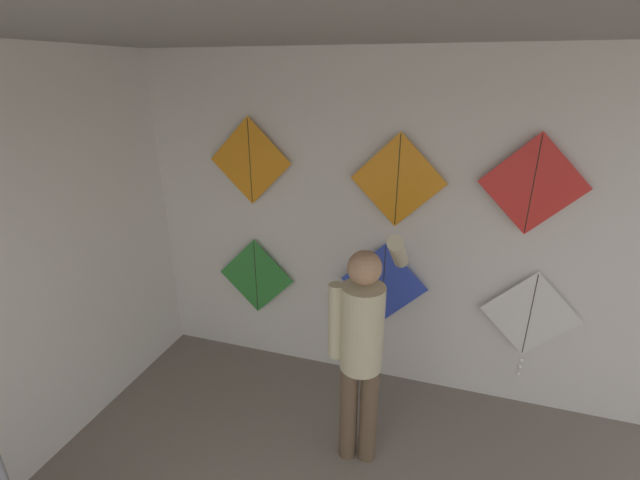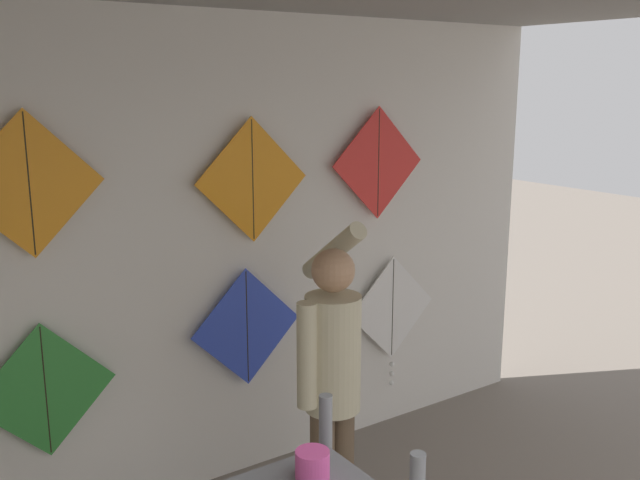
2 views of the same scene
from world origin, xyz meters
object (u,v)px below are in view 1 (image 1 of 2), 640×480
Objects in this scene: kite_0 at (256,277)px; kite_3 at (250,161)px; kite_2 at (529,318)px; kite_4 at (398,181)px; shopkeeper at (362,342)px; kite_1 at (384,284)px; kite_5 at (533,185)px.

kite_3 reaches higher than kite_0.
kite_4 reaches higher than kite_2.
kite_3 is at bearing 180.00° from kite_4.
kite_3 is (-1.17, 0.88, 0.95)m from shopkeeper.
kite_3 is at bearing 135.56° from shopkeeper.
kite_1 is at bearing 82.65° from shopkeeper.
kite_5 is (0.93, 0.00, 0.04)m from kite_4.
kite_2 is at bearing -0.01° from kite_0.
kite_1 is 1.00× the size of kite_3.
kite_4 is at bearing 180.00° from kite_5.
kite_1 is (1.18, 0.00, 0.11)m from kite_0.
shopkeeper reaches higher than kite_1.
kite_1 is at bearing 179.97° from kite_2.
kite_3 is (-1.17, 0.00, 0.96)m from kite_1.
kite_2 is 1.05m from kite_5.
kite_1 is 0.78× the size of kite_2.
kite_1 is 1.51m from kite_3.
kite_2 is 1.47m from kite_4.
kite_0 is 1.59m from kite_4.
kite_5 is at bearing 0.00° from kite_1.
kite_4 is at bearing 0.00° from kite_0.
kite_2 is 1.28× the size of kite_3.
kite_0 is 1.18m from kite_1.
shopkeeper is 1.48m from kite_0.
shopkeeper is 1.74m from kite_3.
kite_3 is at bearing 179.99° from kite_2.
kite_4 is (1.23, 0.00, -0.07)m from kite_3.
kite_3 is (-2.31, 0.00, 1.08)m from kite_2.
kite_5 reaches higher than kite_1.
kite_5 reaches higher than kite_0.
kite_1 reaches higher than kite_0.
kite_1 is 1.00× the size of kite_5.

